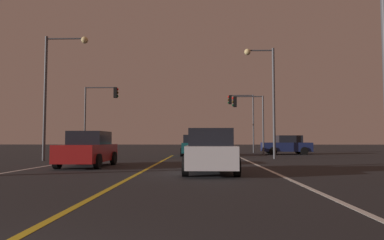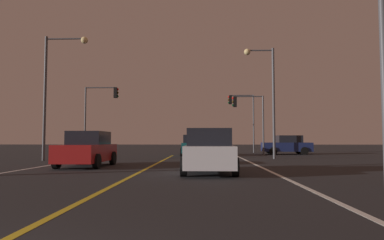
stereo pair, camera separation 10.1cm
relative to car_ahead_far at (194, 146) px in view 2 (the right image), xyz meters
The scene contains 12 objects.
lane_edge_right 16.20m from the car_ahead_far, 77.59° to the right, with size 0.16×32.62×0.01m, color silver.
lane_center_divider 15.92m from the car_ahead_far, 96.37° to the right, with size 0.16×32.62×0.01m, color gold.
car_ahead_far is the anchor object (origin of this frame).
car_crossing_side 8.89m from the car_ahead_far, 20.07° to the left, with size 4.30×2.02×1.70m.
car_oncoming 12.74m from the car_ahead_far, 112.23° to the right, with size 2.02×4.30×1.70m.
car_lead_same_lane 14.93m from the car_ahead_far, 86.28° to the right, with size 2.02×4.30×1.70m.
traffic_light_near_right 5.54m from the car_ahead_far, 12.34° to the left, with size 2.71×0.36×5.05m.
traffic_light_near_left 8.87m from the car_ahead_far, behind, with size 2.95×0.36×5.88m.
traffic_light_far_right 8.75m from the car_ahead_far, 54.11° to the left, with size 2.65×0.36×5.87m.
street_lamp_right_near 20.07m from the car_ahead_far, 75.18° to the right, with size 2.53×0.44×7.94m.
street_lamp_left_mid 11.89m from the car_ahead_far, 139.66° to the right, with size 2.74×0.44×7.81m.
street_lamp_right_far 8.03m from the car_ahead_far, 42.37° to the right, with size 2.08×0.44×7.63m.
Camera 2 is at (2.50, -2.10, 1.26)m, focal length 32.09 mm.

